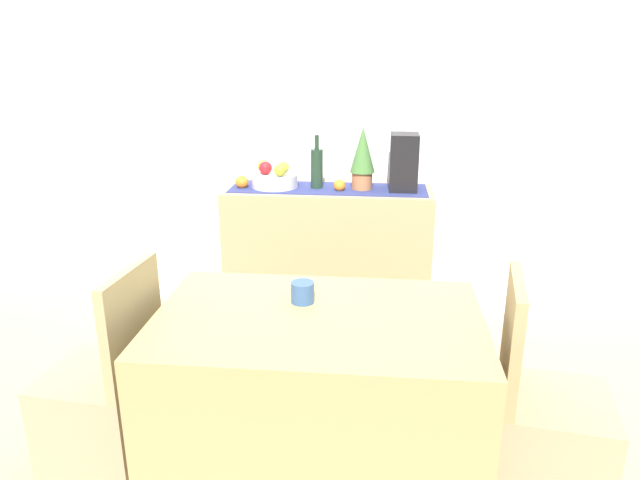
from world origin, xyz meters
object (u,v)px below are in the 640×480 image
at_px(wine_bottle, 317,168).
at_px(potted_plant, 363,156).
at_px(sideboard_console, 328,258).
at_px(chair_near_window, 106,413).
at_px(dining_table, 318,403).
at_px(chair_by_corner, 546,440).
at_px(fruit_bowl, 275,180).
at_px(coffee_maker, 404,163).
at_px(coffee_cup, 303,292).

distance_m(wine_bottle, potted_plant, 0.28).
relative_size(sideboard_console, chair_near_window, 1.37).
xyz_separation_m(dining_table, chair_by_corner, (0.87, 0.00, -0.10)).
height_order(dining_table, chair_near_window, chair_near_window).
bearing_deg(dining_table, potted_plant, 85.72).
height_order(fruit_bowl, wine_bottle, wine_bottle).
bearing_deg(sideboard_console, chair_near_window, -118.27).
relative_size(sideboard_console, dining_table, 1.02).
relative_size(sideboard_console, wine_bottle, 3.87).
bearing_deg(chair_by_corner, sideboard_console, 123.63).
bearing_deg(chair_near_window, coffee_maker, 49.97).
distance_m(sideboard_console, chair_near_window, 1.65).
height_order(fruit_bowl, coffee_cup, fruit_bowl).
bearing_deg(coffee_cup, wine_bottle, 93.76).
xyz_separation_m(coffee_maker, dining_table, (-0.35, -1.44, -0.66)).
xyz_separation_m(sideboard_console, dining_table, (0.09, -1.44, -0.06)).
xyz_separation_m(fruit_bowl, chair_by_corner, (1.28, -1.44, -0.65)).
xyz_separation_m(wine_bottle, potted_plant, (0.27, 0.00, 0.07)).
distance_m(wine_bottle, chair_by_corner, 1.91).
bearing_deg(potted_plant, coffee_maker, 0.00).
bearing_deg(fruit_bowl, wine_bottle, 0.00).
xyz_separation_m(wine_bottle, coffee_cup, (0.09, -1.32, -0.21)).
bearing_deg(fruit_bowl, chair_near_window, -107.52).
height_order(wine_bottle, potted_plant, potted_plant).
relative_size(wine_bottle, coffee_cup, 3.55).
bearing_deg(fruit_bowl, potted_plant, 0.00).
distance_m(sideboard_console, fruit_bowl, 0.58).
bearing_deg(wine_bottle, potted_plant, 0.00).
relative_size(fruit_bowl, wine_bottle, 0.87).
bearing_deg(potted_plant, sideboard_console, 180.00).
height_order(wine_bottle, coffee_cup, wine_bottle).
bearing_deg(potted_plant, chair_by_corner, -62.20).
bearing_deg(coffee_cup, chair_near_window, -171.45).
xyz_separation_m(potted_plant, chair_near_window, (-0.97, -1.44, -0.80)).
bearing_deg(coffee_maker, potted_plant, 180.00).
xyz_separation_m(sideboard_console, chair_by_corner, (0.96, -1.44, -0.17)).
height_order(potted_plant, chair_by_corner, potted_plant).
xyz_separation_m(coffee_maker, potted_plant, (-0.24, 0.00, 0.03)).
distance_m(coffee_maker, potted_plant, 0.24).
bearing_deg(chair_near_window, coffee_cup, 8.55).
bearing_deg(dining_table, chair_near_window, -179.90).
height_order(sideboard_console, coffee_maker, coffee_maker).
distance_m(coffee_maker, dining_table, 1.62).
height_order(chair_near_window, chair_by_corner, same).
xyz_separation_m(sideboard_console, chair_near_window, (-0.78, -1.44, -0.17)).
bearing_deg(potted_plant, dining_table, -94.28).
xyz_separation_m(potted_plant, dining_table, (-0.11, -1.44, -0.70)).
height_order(sideboard_console, dining_table, sideboard_console).
bearing_deg(potted_plant, chair_near_window, -124.03).
bearing_deg(potted_plant, wine_bottle, 180.00).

